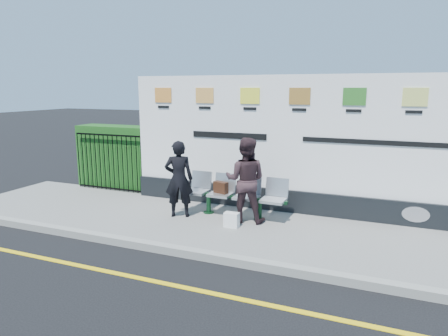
% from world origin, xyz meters
% --- Properties ---
extents(ground, '(80.00, 80.00, 0.00)m').
position_xyz_m(ground, '(0.00, 0.00, 0.00)').
color(ground, black).
extents(pavement, '(14.00, 3.00, 0.12)m').
position_xyz_m(pavement, '(0.00, 2.50, 0.06)').
color(pavement, slate).
rests_on(pavement, ground).
extents(kerb, '(14.00, 0.18, 0.14)m').
position_xyz_m(kerb, '(0.00, 1.00, 0.07)').
color(kerb, gray).
rests_on(kerb, ground).
extents(yellow_line, '(14.00, 0.10, 0.01)m').
position_xyz_m(yellow_line, '(0.00, 0.00, 0.00)').
color(yellow_line, yellow).
rests_on(yellow_line, ground).
extents(billboard, '(8.00, 0.30, 3.00)m').
position_xyz_m(billboard, '(0.50, 3.85, 1.42)').
color(billboard, black).
rests_on(billboard, pavement).
extents(hedge, '(2.35, 0.70, 1.70)m').
position_xyz_m(hedge, '(-4.58, 4.30, 0.97)').
color(hedge, '#1C5218').
rests_on(hedge, pavement).
extents(railing, '(2.05, 0.06, 1.54)m').
position_xyz_m(railing, '(-4.58, 3.85, 0.89)').
color(railing, black).
rests_on(railing, pavement).
extents(bench, '(2.27, 0.63, 0.48)m').
position_xyz_m(bench, '(-0.69, 3.01, 0.36)').
color(bench, '#AAAFB3').
rests_on(bench, pavement).
extents(woman_left, '(0.70, 0.59, 1.64)m').
position_xyz_m(woman_left, '(-1.77, 2.57, 0.94)').
color(woman_left, black).
rests_on(woman_left, pavement).
extents(woman_right, '(0.94, 0.78, 1.75)m').
position_xyz_m(woman_right, '(-0.35, 2.81, 0.99)').
color(woman_right, '#352226').
rests_on(woman_right, pavement).
extents(handbag_brown, '(0.34, 0.22, 0.25)m').
position_xyz_m(handbag_brown, '(-0.98, 3.02, 0.73)').
color(handbag_brown, '#32190D').
rests_on(handbag_brown, bench).
extents(carrier_bag_white, '(0.29, 0.17, 0.29)m').
position_xyz_m(carrier_bag_white, '(-0.48, 2.36, 0.27)').
color(carrier_bag_white, white).
rests_on(carrier_bag_white, pavement).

